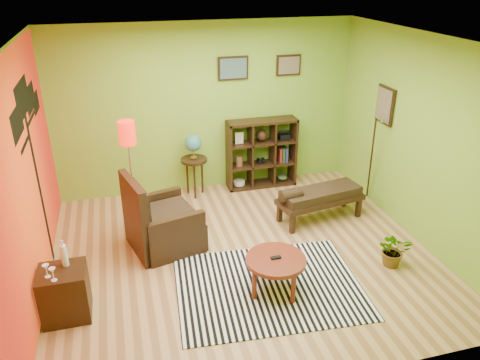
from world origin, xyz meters
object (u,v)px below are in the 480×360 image
object	(u,v)px
armchair	(160,226)
globe_table	(194,150)
floor_lamp	(128,143)
cube_shelf	(262,153)
coffee_table	(276,263)
bench	(318,196)
potted_plant	(394,253)
side_cabinet	(65,293)

from	to	relation	value
armchair	globe_table	xyz separation A→B (m)	(0.73, 1.46, 0.49)
globe_table	floor_lamp	bearing A→B (deg)	-142.67
globe_table	cube_shelf	xyz separation A→B (m)	(1.21, 0.08, -0.21)
cube_shelf	coffee_table	bearing A→B (deg)	-104.42
armchair	bench	bearing A→B (deg)	3.23
armchair	cube_shelf	world-z (taller)	cube_shelf
coffee_table	potted_plant	bearing A→B (deg)	2.45
side_cabinet	floor_lamp	bearing A→B (deg)	64.35
armchair	bench	size ratio (longest dim) A/B	0.78
cube_shelf	bench	distance (m)	1.49
potted_plant	globe_table	bearing A→B (deg)	128.23
globe_table	bench	distance (m)	2.16
armchair	floor_lamp	distance (m)	1.24
armchair	side_cabinet	size ratio (longest dim) A/B	1.19
coffee_table	potted_plant	size ratio (longest dim) A/B	1.55
coffee_table	globe_table	xyz separation A→B (m)	(-0.48, 2.76, 0.43)
globe_table	side_cabinet	bearing A→B (deg)	-126.25
globe_table	cube_shelf	bearing A→B (deg)	3.74
cube_shelf	potted_plant	xyz separation A→B (m)	(0.91, -2.77, -0.42)
floor_lamp	cube_shelf	world-z (taller)	floor_lamp
globe_table	potted_plant	distance (m)	3.48
cube_shelf	bench	bearing A→B (deg)	-72.29
potted_plant	cube_shelf	bearing A→B (deg)	108.22
coffee_table	armchair	world-z (taller)	armchair
cube_shelf	bench	size ratio (longest dim) A/B	0.86
side_cabinet	globe_table	world-z (taller)	globe_table
armchair	floor_lamp	world-z (taller)	floor_lamp
side_cabinet	potted_plant	xyz separation A→B (m)	(4.03, -0.09, -0.12)
floor_lamp	globe_table	xyz separation A→B (m)	(1.04, 0.79, -0.51)
side_cabinet	potted_plant	size ratio (longest dim) A/B	1.97
armchair	potted_plant	size ratio (longest dim) A/B	2.35
coffee_table	globe_table	world-z (taller)	globe_table
coffee_table	armchair	distance (m)	1.78
armchair	bench	xyz separation A→B (m)	(2.39, 0.13, 0.07)
coffee_table	cube_shelf	size ratio (longest dim) A/B	0.60
floor_lamp	potted_plant	bearing A→B (deg)	-31.02
globe_table	bench	xyz separation A→B (m)	(1.66, -1.32, -0.42)
potted_plant	bench	bearing A→B (deg)	108.75
cube_shelf	armchair	bearing A→B (deg)	-141.63
potted_plant	armchair	bearing A→B (deg)	156.64
armchair	globe_table	bearing A→B (deg)	63.28
coffee_table	cube_shelf	world-z (taller)	cube_shelf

